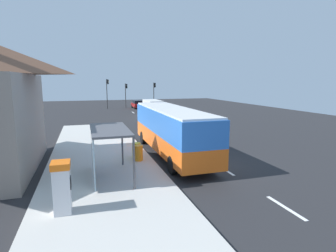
% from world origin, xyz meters
% --- Properties ---
extents(ground_plane, '(56.00, 92.00, 0.04)m').
position_xyz_m(ground_plane, '(0.00, 14.00, -0.02)').
color(ground_plane, '#262628').
extents(sidewalk_platform, '(6.20, 30.00, 0.18)m').
position_xyz_m(sidewalk_platform, '(-6.40, 2.00, 0.09)').
color(sidewalk_platform, beige).
rests_on(sidewalk_platform, ground).
extents(lane_stripe_seg_0, '(0.16, 2.20, 0.01)m').
position_xyz_m(lane_stripe_seg_0, '(0.25, -6.00, 0.01)').
color(lane_stripe_seg_0, silver).
rests_on(lane_stripe_seg_0, ground).
extents(lane_stripe_seg_1, '(0.16, 2.20, 0.01)m').
position_xyz_m(lane_stripe_seg_1, '(0.25, -1.00, 0.01)').
color(lane_stripe_seg_1, silver).
rests_on(lane_stripe_seg_1, ground).
extents(lane_stripe_seg_2, '(0.16, 2.20, 0.01)m').
position_xyz_m(lane_stripe_seg_2, '(0.25, 4.00, 0.01)').
color(lane_stripe_seg_2, silver).
rests_on(lane_stripe_seg_2, ground).
extents(lane_stripe_seg_3, '(0.16, 2.20, 0.01)m').
position_xyz_m(lane_stripe_seg_3, '(0.25, 9.00, 0.01)').
color(lane_stripe_seg_3, silver).
rests_on(lane_stripe_seg_3, ground).
extents(lane_stripe_seg_4, '(0.16, 2.20, 0.01)m').
position_xyz_m(lane_stripe_seg_4, '(0.25, 14.00, 0.01)').
color(lane_stripe_seg_4, silver).
rests_on(lane_stripe_seg_4, ground).
extents(lane_stripe_seg_5, '(0.16, 2.20, 0.01)m').
position_xyz_m(lane_stripe_seg_5, '(0.25, 19.00, 0.01)').
color(lane_stripe_seg_5, silver).
rests_on(lane_stripe_seg_5, ground).
extents(lane_stripe_seg_6, '(0.16, 2.20, 0.01)m').
position_xyz_m(lane_stripe_seg_6, '(0.25, 24.00, 0.01)').
color(lane_stripe_seg_6, silver).
rests_on(lane_stripe_seg_6, ground).
extents(lane_stripe_seg_7, '(0.16, 2.20, 0.01)m').
position_xyz_m(lane_stripe_seg_7, '(0.25, 29.00, 0.01)').
color(lane_stripe_seg_7, silver).
rests_on(lane_stripe_seg_7, ground).
extents(bus, '(2.55, 11.01, 3.21)m').
position_xyz_m(bus, '(-1.71, 2.87, 1.84)').
color(bus, orange).
rests_on(bus, ground).
extents(white_van, '(2.06, 5.21, 2.30)m').
position_xyz_m(white_van, '(2.20, 23.49, 1.34)').
color(white_van, white).
rests_on(white_van, ground).
extents(sedan_near, '(1.84, 4.40, 1.52)m').
position_xyz_m(sedan_near, '(2.30, 35.58, 0.79)').
color(sedan_near, '#A51919').
rests_on(sedan_near, ground).
extents(sedan_far, '(2.05, 4.50, 1.52)m').
position_xyz_m(sedan_far, '(2.30, 28.37, 0.79)').
color(sedan_far, black).
rests_on(sedan_far, ground).
extents(ticket_machine, '(0.66, 0.76, 1.94)m').
position_xyz_m(ticket_machine, '(-8.16, -4.15, 1.17)').
color(ticket_machine, silver).
rests_on(ticket_machine, sidewalk_platform).
extents(recycling_bin_orange, '(0.52, 0.52, 0.95)m').
position_xyz_m(recycling_bin_orange, '(-4.20, 1.60, 0.66)').
color(recycling_bin_orange, orange).
rests_on(recycling_bin_orange, sidewalk_platform).
extents(recycling_bin_yellow, '(0.52, 0.52, 0.95)m').
position_xyz_m(recycling_bin_yellow, '(-4.20, 2.30, 0.66)').
color(recycling_bin_yellow, yellow).
rests_on(recycling_bin_yellow, sidewalk_platform).
extents(traffic_light_near_side, '(0.49, 0.28, 4.76)m').
position_xyz_m(traffic_light_near_side, '(5.50, 35.63, 3.18)').
color(traffic_light_near_side, '#2D2D2D').
rests_on(traffic_light_near_side, ground).
extents(traffic_light_far_side, '(0.49, 0.28, 5.40)m').
position_xyz_m(traffic_light_far_side, '(-3.10, 36.43, 3.56)').
color(traffic_light_far_side, '#2D2D2D').
rests_on(traffic_light_far_side, ground).
extents(traffic_light_median, '(0.49, 0.28, 4.58)m').
position_xyz_m(traffic_light_median, '(0.40, 37.23, 3.07)').
color(traffic_light_median, '#2D2D2D').
rests_on(traffic_light_median, ground).
extents(bus_shelter, '(1.80, 4.00, 2.50)m').
position_xyz_m(bus_shelter, '(-6.41, -0.88, 2.10)').
color(bus_shelter, '#4C4C51').
rests_on(bus_shelter, sidewalk_platform).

